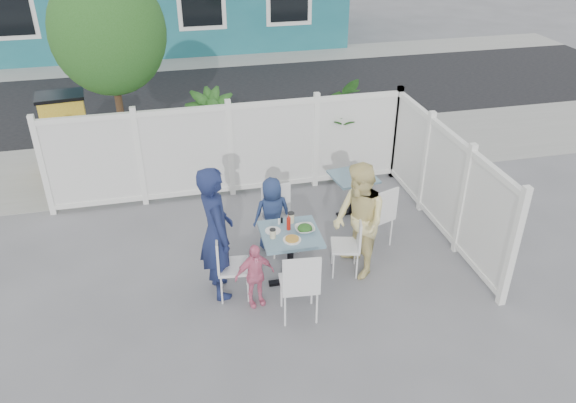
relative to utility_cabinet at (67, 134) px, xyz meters
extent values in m
plane|color=slate|center=(2.63, -4.00, -0.69)|extent=(80.00, 80.00, 0.00)
cube|color=gray|center=(2.63, -0.20, -0.69)|extent=(24.00, 2.60, 0.01)
cube|color=black|center=(2.63, 3.50, -0.69)|extent=(24.00, 5.00, 0.01)
cube|color=gray|center=(2.63, 6.60, -0.69)|extent=(24.00, 1.60, 0.01)
cube|color=black|center=(-0.37, 7.02, 0.91)|extent=(1.20, 0.04, 1.40)
cube|color=black|center=(3.63, 7.02, 0.91)|extent=(1.20, 0.04, 1.40)
cube|color=white|center=(2.73, -1.60, 0.13)|extent=(5.80, 0.04, 1.40)
cube|color=white|center=(2.73, -1.60, 0.87)|extent=(5.86, 0.08, 0.08)
cube|color=white|center=(2.73, -1.60, -0.63)|extent=(5.86, 0.08, 0.12)
cube|color=white|center=(5.63, -3.40, 0.13)|extent=(0.04, 3.60, 1.40)
cube|color=white|center=(5.63, -3.40, 0.87)|extent=(0.08, 3.66, 0.08)
cube|color=white|center=(5.63, -3.40, -0.63)|extent=(0.08, 3.66, 0.12)
cylinder|color=#382316|center=(1.03, -0.70, 0.51)|extent=(0.12, 0.12, 2.40)
ellipsoid|color=#215219|center=(1.03, -0.70, 1.91)|extent=(1.80, 1.62, 1.98)
cube|color=gold|center=(0.00, 0.00, 0.00)|extent=(0.80, 0.61, 1.38)
imported|color=#215219|center=(2.48, -0.90, 0.11)|extent=(0.93, 0.93, 1.60)
imported|color=#215219|center=(4.50, -1.00, 0.09)|extent=(1.65, 1.76, 1.56)
cube|color=slate|center=(3.13, -4.19, 0.07)|extent=(0.76, 0.76, 0.04)
cylinder|color=black|center=(3.13, -4.19, -0.31)|extent=(0.08, 0.08, 0.72)
cube|color=black|center=(3.13, -4.19, -0.67)|extent=(0.59, 0.10, 0.04)
cube|color=black|center=(3.13, -4.19, -0.67)|extent=(0.10, 0.59, 0.04)
cube|color=slate|center=(4.49, -2.67, -0.03)|extent=(0.72, 0.72, 0.04)
cylinder|color=black|center=(4.49, -2.67, -0.36)|extent=(0.07, 0.07, 0.62)
cube|color=black|center=(4.49, -2.67, -0.67)|extent=(0.51, 0.14, 0.04)
cube|color=black|center=(4.49, -2.67, -0.67)|extent=(0.14, 0.51, 0.04)
cube|color=white|center=(2.38, -4.26, -0.25)|extent=(0.43, 0.45, 0.04)
cube|color=white|center=(2.19, -4.24, -0.01)|extent=(0.07, 0.41, 0.44)
cylinder|color=white|center=(2.56, -4.10, -0.47)|extent=(0.02, 0.02, 0.44)
cylinder|color=white|center=(2.52, -4.45, -0.47)|extent=(0.02, 0.02, 0.44)
cylinder|color=white|center=(2.23, -4.07, -0.47)|extent=(0.02, 0.02, 0.44)
cylinder|color=white|center=(2.19, -4.42, -0.47)|extent=(0.02, 0.02, 0.44)
cube|color=white|center=(3.90, -4.11, -0.28)|extent=(0.45, 0.47, 0.04)
cube|color=white|center=(4.07, -4.15, -0.05)|extent=(0.12, 0.38, 0.41)
cylinder|color=white|center=(3.71, -4.23, -0.48)|extent=(0.02, 0.02, 0.41)
cylinder|color=white|center=(3.79, -3.91, -0.48)|extent=(0.02, 0.02, 0.41)
cylinder|color=white|center=(4.01, -4.31, -0.48)|extent=(0.02, 0.02, 0.41)
cylinder|color=white|center=(4.09, -3.99, -0.48)|extent=(0.02, 0.02, 0.41)
cube|color=white|center=(3.18, -3.41, -0.23)|extent=(0.50, 0.48, 0.04)
cube|color=white|center=(3.15, -3.22, 0.03)|extent=(0.43, 0.11, 0.46)
cylinder|color=white|center=(3.40, -3.55, -0.46)|extent=(0.02, 0.02, 0.46)
cylinder|color=white|center=(3.03, -3.61, -0.46)|extent=(0.02, 0.02, 0.46)
cylinder|color=white|center=(3.34, -3.20, -0.46)|extent=(0.02, 0.02, 0.46)
cylinder|color=white|center=(2.97, -3.27, -0.46)|extent=(0.02, 0.02, 0.46)
cube|color=white|center=(3.08, -4.83, -0.21)|extent=(0.48, 0.46, 0.04)
cube|color=white|center=(3.06, -5.03, 0.05)|extent=(0.45, 0.07, 0.48)
cylinder|color=white|center=(2.91, -4.63, -0.45)|extent=(0.03, 0.03, 0.48)
cylinder|color=white|center=(3.29, -4.67, -0.45)|extent=(0.03, 0.03, 0.48)
cylinder|color=white|center=(2.88, -4.99, -0.45)|extent=(0.03, 0.03, 0.48)
cylinder|color=white|center=(3.26, -5.02, -0.45)|extent=(0.03, 0.03, 0.48)
cube|color=white|center=(4.52, -3.56, -0.22)|extent=(0.56, 0.54, 0.04)
cube|color=white|center=(4.58, -3.74, 0.04)|extent=(0.43, 0.18, 0.47)
cylinder|color=white|center=(4.28, -3.45, -0.46)|extent=(0.03, 0.03, 0.47)
cylinder|color=white|center=(4.64, -3.32, -0.46)|extent=(0.03, 0.03, 0.47)
cylinder|color=white|center=(4.40, -3.79, -0.46)|extent=(0.03, 0.03, 0.47)
cylinder|color=white|center=(4.76, -3.66, -0.46)|extent=(0.03, 0.03, 0.47)
imported|color=#1A234D|center=(2.20, -4.14, 0.20)|extent=(0.51, 0.70, 1.79)
imported|color=yellow|center=(4.06, -4.14, 0.11)|extent=(0.69, 0.84, 1.60)
imported|color=navy|center=(3.08, -3.30, -0.14)|extent=(0.57, 0.40, 1.10)
imported|color=pink|center=(2.60, -4.50, -0.25)|extent=(0.55, 0.31, 0.88)
cylinder|color=white|center=(3.11, -4.35, 0.10)|extent=(0.23, 0.23, 0.01)
cylinder|color=white|center=(2.92, -4.10, 0.10)|extent=(0.20, 0.20, 0.01)
imported|color=white|center=(3.32, -4.19, 0.12)|extent=(0.25, 0.25, 0.06)
cylinder|color=beige|center=(2.89, -4.24, 0.15)|extent=(0.08, 0.08, 0.11)
cylinder|color=beige|center=(3.20, -3.94, 0.16)|extent=(0.09, 0.09, 0.13)
cylinder|color=#B21A0F|center=(3.13, -4.10, 0.18)|extent=(0.05, 0.05, 0.17)
cylinder|color=white|center=(3.04, -3.94, 0.13)|extent=(0.03, 0.03, 0.08)
cylinder|color=black|center=(3.07, -3.92, 0.13)|extent=(0.03, 0.03, 0.07)
camera|label=1|loc=(1.76, -9.97, 3.98)|focal=35.00mm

